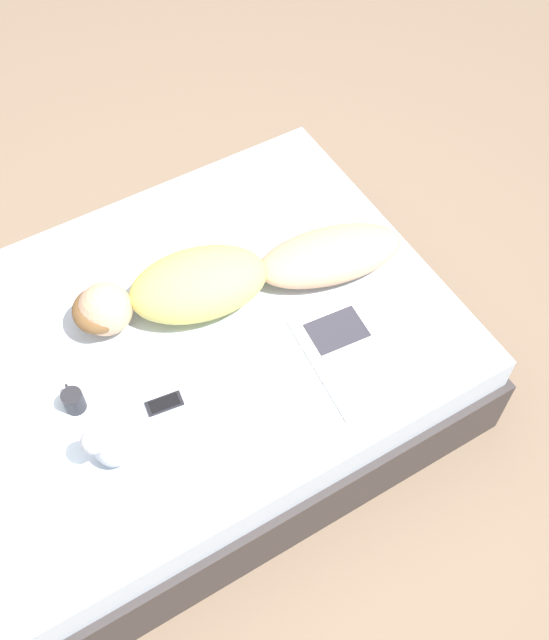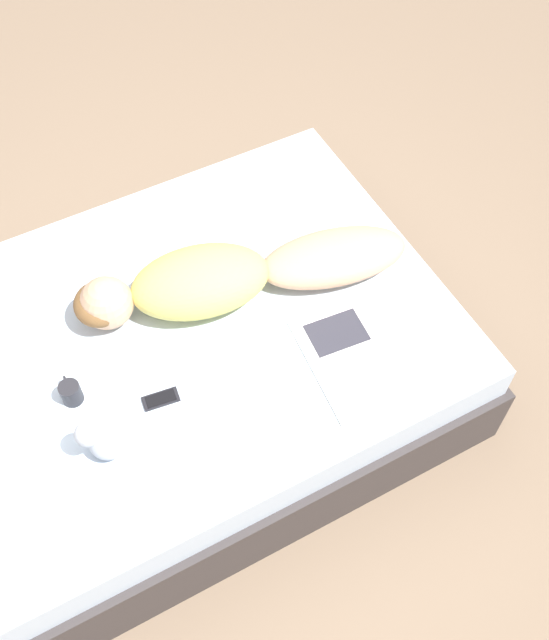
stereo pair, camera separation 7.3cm
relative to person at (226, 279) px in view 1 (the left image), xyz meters
The scene contains 7 objects.
ground_plane 0.66m from the person, 106.23° to the left, with size 12.00×12.00×0.00m, color #7A6651.
bed 0.44m from the person, 106.23° to the left, with size 1.58×2.12×0.50m.
person is the anchor object (origin of this frame).
open_magazine 0.56m from the person, 151.68° to the right, with size 0.51×0.35×0.01m.
coffee_mug 0.73m from the person, 103.18° to the left, with size 0.11×0.08×0.09m.
cell_phone 0.55m from the person, 126.53° to the left, with size 0.08×0.14×0.01m.
plush_toy 0.79m from the person, 121.43° to the left, with size 0.15×0.16×0.20m.
Camera 1 is at (-1.55, 0.49, 2.88)m, focal length 42.00 mm.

